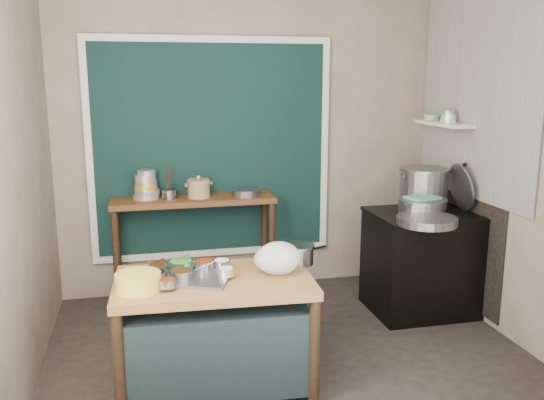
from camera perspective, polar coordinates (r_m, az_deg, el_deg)
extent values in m
cube|color=#2E2823|center=(4.40, 1.66, -15.20)|extent=(3.50, 3.00, 0.02)
cube|color=gray|center=(5.41, -2.35, 5.69)|extent=(3.50, 0.02, 2.80)
cube|color=gray|center=(3.89, -24.13, 2.08)|extent=(0.02, 3.00, 2.80)
cube|color=gray|center=(4.72, 22.97, 3.78)|extent=(0.02, 3.00, 2.80)
cube|color=black|center=(5.32, -5.98, 4.99)|extent=(2.10, 0.02, 1.90)
cube|color=#B2B2AA|center=(5.12, 19.53, 9.70)|extent=(0.02, 1.70, 1.70)
cube|color=black|center=(5.37, 18.14, -2.57)|extent=(0.01, 1.30, 1.30)
cube|color=beige|center=(5.34, 16.65, 7.26)|extent=(0.22, 0.70, 0.03)
cube|color=olive|center=(3.86, -5.64, -12.95)|extent=(1.29, 0.79, 0.75)
cube|color=#563318|center=(5.30, -7.66, -4.78)|extent=(1.45, 0.40, 0.95)
cube|color=black|center=(5.17, 14.79, -6.09)|extent=(0.90, 0.68, 0.85)
cube|color=black|center=(5.05, 15.06, -1.35)|extent=(0.92, 0.69, 0.03)
cube|color=gray|center=(3.72, -8.23, -7.60)|extent=(0.61, 0.52, 0.02)
cylinder|color=gray|center=(3.82, -6.74, -6.38)|extent=(0.13, 0.13, 0.05)
cylinder|color=gray|center=(3.66, -11.52, -7.39)|extent=(0.15, 0.15, 0.06)
cylinder|color=silver|center=(3.69, -4.59, -7.08)|extent=(0.11, 0.11, 0.05)
cylinder|color=gray|center=(3.81, -11.20, -6.59)|extent=(0.14, 0.14, 0.06)
cylinder|color=gray|center=(3.81, -9.02, -6.42)|extent=(0.16, 0.16, 0.06)
cylinder|color=gray|center=(3.83, -4.99, -6.31)|extent=(0.12, 0.12, 0.05)
cylinder|color=gray|center=(3.54, -10.41, -8.10)|extent=(0.12, 0.12, 0.05)
cylinder|color=gray|center=(3.65, -9.00, -7.31)|extent=(0.14, 0.14, 0.06)
cylinder|color=gold|center=(3.57, -13.12, -7.90)|extent=(0.35, 0.35, 0.11)
ellipsoid|color=white|center=(3.74, 0.63, -5.78)|extent=(0.33, 0.30, 0.22)
ellipsoid|color=white|center=(3.78, 0.06, -5.82)|extent=(0.30, 0.27, 0.18)
cylinder|color=tan|center=(5.19, -12.28, 0.34)|extent=(0.23, 0.23, 0.04)
cylinder|color=gray|center=(5.18, -12.30, 0.81)|extent=(0.22, 0.22, 0.04)
cylinder|color=gold|center=(5.17, -12.32, 1.27)|extent=(0.20, 0.20, 0.04)
cylinder|color=gray|center=(5.16, -12.34, 1.74)|extent=(0.19, 0.19, 0.04)
cylinder|color=tan|center=(5.16, -12.36, 2.21)|extent=(0.18, 0.18, 0.04)
cylinder|color=gray|center=(5.15, -12.38, 2.69)|extent=(0.16, 0.16, 0.04)
cylinder|color=gray|center=(5.15, -10.13, 0.59)|extent=(0.17, 0.17, 0.08)
cylinder|color=gray|center=(5.20, -2.63, 0.74)|extent=(0.25, 0.25, 0.06)
cylinder|color=gray|center=(5.16, 18.23, 1.21)|extent=(0.13, 0.42, 0.41)
cube|color=#5DA68D|center=(4.93, 14.68, 0.24)|extent=(0.29, 0.26, 0.02)
cylinder|color=gray|center=(4.63, 15.09, -1.99)|extent=(0.47, 0.47, 0.06)
cylinder|color=silver|center=(5.27, 17.10, 7.53)|extent=(0.13, 0.13, 0.04)
cylinder|color=silver|center=(5.26, 17.12, 7.92)|extent=(0.12, 0.12, 0.04)
cylinder|color=gray|center=(5.26, 17.15, 8.31)|extent=(0.12, 0.12, 0.04)
cylinder|color=gray|center=(5.53, 15.51, 7.91)|extent=(0.15, 0.15, 0.05)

